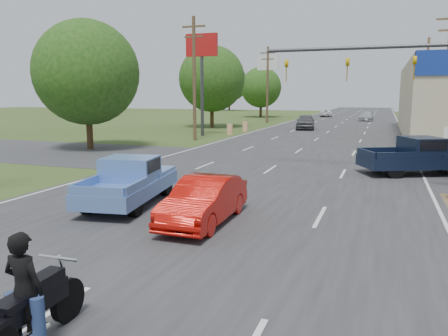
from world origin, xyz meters
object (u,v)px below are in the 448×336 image
at_px(distant_car_grey, 305,122).
at_px(distant_car_silver, 366,116).
at_px(motorcycle, 23,320).
at_px(distant_car_white, 326,113).
at_px(rider, 25,296).
at_px(navy_pickup, 422,156).
at_px(blue_pickup, 131,180).
at_px(red_convertible, 204,201).

relative_size(distant_car_grey, distant_car_silver, 1.05).
bearing_deg(motorcycle, distant_car_white, 91.39).
bearing_deg(rider, distant_car_silver, -94.46).
bearing_deg(motorcycle, distant_car_silver, 85.54).
xyz_separation_m(rider, navy_pickup, (6.62, 18.03, 0.03)).
bearing_deg(distant_car_grey, distant_car_white, 84.87).
height_order(rider, blue_pickup, rider).
xyz_separation_m(rider, blue_pickup, (-3.42, 8.36, -0.05)).
relative_size(distant_car_grey, distant_car_white, 1.11).
bearing_deg(distant_car_white, distant_car_grey, 85.64).
distance_m(motorcycle, distant_car_grey, 43.83).
bearing_deg(distant_car_silver, distant_car_white, 126.94).
distance_m(motorcycle, distant_car_white, 73.04).
bearing_deg(motorcycle, rider, 90.00).
relative_size(blue_pickup, distant_car_silver, 1.13).
xyz_separation_m(motorcycle, distant_car_white, (-4.67, 72.89, 0.07)).
height_order(red_convertible, motorcycle, red_convertible).
relative_size(motorcycle, blue_pickup, 0.46).
height_order(motorcycle, distant_car_grey, distant_car_grey).
relative_size(motorcycle, navy_pickup, 0.41).
relative_size(motorcycle, distant_car_white, 0.55).
xyz_separation_m(red_convertible, distant_car_white, (-4.61, 65.81, -0.07)).
distance_m(distant_car_grey, distant_car_silver, 19.90).
bearing_deg(distant_car_silver, navy_pickup, -82.62).
relative_size(red_convertible, motorcycle, 1.74).
bearing_deg(distant_car_grey, red_convertible, -92.90).
relative_size(motorcycle, distant_car_silver, 0.52).
bearing_deg(blue_pickup, motorcycle, -76.86).
distance_m(rider, navy_pickup, 19.20).
height_order(motorcycle, blue_pickup, blue_pickup).
distance_m(blue_pickup, navy_pickup, 13.93).
bearing_deg(blue_pickup, distant_car_silver, 74.96).
bearing_deg(red_convertible, motorcycle, -89.87).
bearing_deg(rider, motorcycle, 90.00).
xyz_separation_m(blue_pickup, navy_pickup, (10.04, 9.66, 0.07)).
height_order(distant_car_grey, distant_car_white, distant_car_grey).
bearing_deg(distant_car_silver, blue_pickup, -94.13).
bearing_deg(navy_pickup, blue_pickup, -72.02).
height_order(blue_pickup, distant_car_grey, distant_car_grey).
relative_size(navy_pickup, distant_car_white, 1.32).
distance_m(motorcycle, rider, 0.35).
bearing_deg(blue_pickup, navy_pickup, 34.98).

